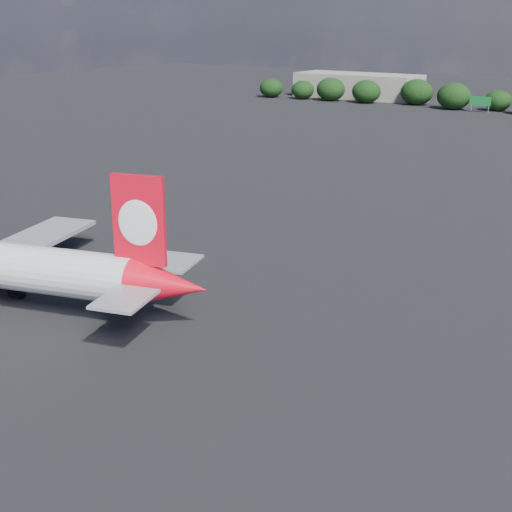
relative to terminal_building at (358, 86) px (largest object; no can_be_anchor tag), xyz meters
The scene contains 3 objects.
ground 147.19m from the terminal_building, 63.78° to the right, with size 500.00×500.00×0.00m, color black.
terminal_building is the anchor object (origin of this frame).
highway_sign 49.66m from the terminal_building, 18.80° to the right, with size 6.00×0.30×4.50m.
Camera 1 is at (45.90, -31.78, 25.72)m, focal length 50.00 mm.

